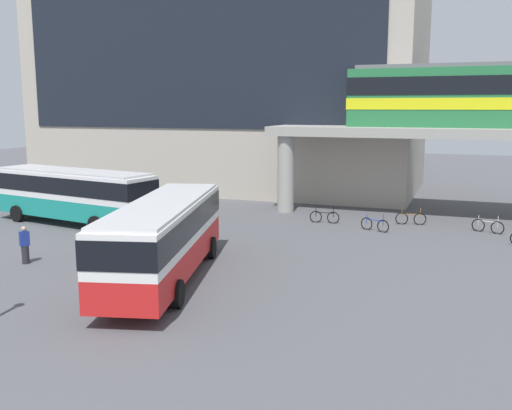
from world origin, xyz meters
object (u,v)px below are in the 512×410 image
Objects in this scene: pedestrian_by_bike_rack at (25,246)px; bicycle_blue at (375,225)px; bus_secondary at (73,191)px; bicycle_brown at (411,219)px; bicycle_black at (324,217)px; station_building at (230,73)px; bicycle_silver at (488,226)px; bus_main at (164,232)px.

bicycle_blue is at bearing 42.24° from pedestrian_by_bike_rack.
bicycle_blue is at bearing 14.15° from bus_secondary.
pedestrian_by_bike_rack reaches higher than bicycle_brown.
bus_secondary is at bearing -158.27° from bicycle_black.
station_building is 18.87× the size of pedestrian_by_bike_rack.
bicycle_silver is at bearing 14.75° from bus_secondary.
bus_main is 6.42× the size of bicycle_brown.
bicycle_blue is 1.00× the size of pedestrian_by_bike_rack.
bicycle_blue is at bearing -124.13° from bicycle_brown.
pedestrian_by_bike_rack is at bearing 179.88° from bus_main.
bicycle_silver is at bearing -10.53° from bicycle_brown.
bus_secondary is 8.78m from pedestrian_by_bike_rack.
bus_secondary is at bearing -165.25° from bicycle_silver.
station_building is at bearing 130.99° from bicycle_black.
bicycle_silver is at bearing 16.47° from bicycle_blue.
bus_main is at bearing -118.82° from bicycle_brown.
bicycle_blue is 0.94× the size of bicycle_black.
bus_main is at bearing -117.65° from bicycle_blue.
station_building is at bearing 107.59° from bus_main.
bicycle_silver is 6.18m from bicycle_blue.
bus_secondary is 23.80m from bicycle_silver.
bicycle_brown is (16.72, -12.30, -9.39)m from station_building.
bicycle_blue is (17.04, 4.29, -1.63)m from bus_secondary.
station_building is at bearing 93.23° from pedestrian_by_bike_rack.
pedestrian_by_bike_rack reaches higher than bicycle_silver.
bicycle_brown is at bearing 14.93° from bicycle_black.
bicycle_brown is (18.76, 6.83, -1.63)m from bus_secondary.
station_building is 20.74m from bus_secondary.
bus_main reaches higher than bicycle_brown.
station_building is at bearing 83.92° from bus_secondary.
bus_main is at bearing -0.12° from pedestrian_by_bike_rack.
bicycle_black is at bearing -165.07° from bicycle_brown.
bicycle_blue and bicycle_black have the same top height.
bicycle_blue is at bearing -163.53° from bicycle_silver.
bus_secondary is 6.68× the size of bicycle_silver.
pedestrian_by_bike_rack is (1.53, -27.06, -8.96)m from station_building.
bicycle_brown is at bearing 20.01° from bus_secondary.
bus_main is 6.68× the size of bicycle_silver.
bus_secondary is 6.41× the size of bicycle_brown.
bus_secondary reaches higher than bicycle_black.
bus_secondary is 15.00m from bicycle_black.
bus_secondary is (-10.62, 7.95, 0.00)m from bus_main.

